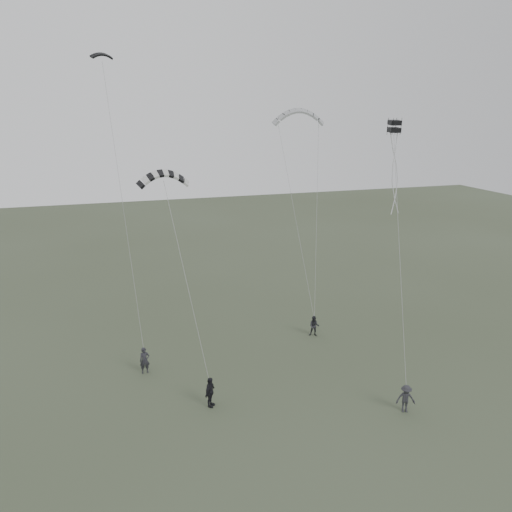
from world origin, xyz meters
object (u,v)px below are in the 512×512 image
object	(u,v)px
flyer_center	(210,392)
flyer_far	(406,399)
kite_dark_small	(102,54)
kite_striped	(163,173)
kite_box	(394,126)
kite_pale_large	(299,111)
flyer_right	(314,326)
flyer_left	(145,360)

from	to	relation	value
flyer_center	flyer_far	xyz separation A→B (m)	(10.27, -3.77, -0.08)
flyer_far	kite_dark_small	bearing A→B (deg)	155.34
flyer_center	flyer_far	world-z (taller)	flyer_center
kite_striped	kite_box	world-z (taller)	kite_box
kite_dark_small	kite_box	size ratio (longest dim) A/B	1.84
flyer_center	kite_box	xyz separation A→B (m)	(12.72, 3.28, 14.36)
kite_pale_large	flyer_right	bearing A→B (deg)	-84.92
flyer_right	kite_box	distance (m)	15.27
flyer_center	kite_pale_large	xyz separation A→B (m)	(10.65, 13.93, 15.29)
kite_dark_small	kite_pale_large	size ratio (longest dim) A/B	0.33
flyer_far	kite_striped	world-z (taller)	kite_striped
kite_dark_small	kite_box	bearing A→B (deg)	-39.81
flyer_center	kite_dark_small	world-z (taller)	kite_dark_small
flyer_right	flyer_far	world-z (taller)	flyer_far
flyer_left	flyer_center	xyz separation A→B (m)	(3.18, -4.96, 0.03)
flyer_left	kite_dark_small	xyz separation A→B (m)	(-1.01, 5.05, 18.68)
flyer_right	kite_dark_small	xyz separation A→B (m)	(-13.59, 3.23, 18.78)
flyer_center	kite_striped	distance (m)	12.76
flyer_right	kite_pale_large	distance (m)	17.04
flyer_center	kite_dark_small	distance (m)	21.58
flyer_center	kite_striped	xyz separation A→B (m)	(-1.44, 4.52, 11.84)
flyer_right	kite_pale_large	xyz separation A→B (m)	(1.26, 7.15, 15.41)
flyer_left	flyer_center	world-z (taller)	flyer_center
flyer_right	kite_dark_small	distance (m)	23.40
flyer_left	flyer_right	bearing A→B (deg)	5.38
flyer_right	flyer_center	xyz separation A→B (m)	(-9.40, -6.78, 0.12)
flyer_left	flyer_right	size ratio (longest dim) A/B	1.13
flyer_center	flyer_far	bearing A→B (deg)	-73.13
kite_dark_small	kite_striped	size ratio (longest dim) A/B	0.46
kite_striped	kite_box	xyz separation A→B (m)	(14.16, -1.24, 2.52)
flyer_center	flyer_left	bearing A→B (deg)	69.66
flyer_center	kite_box	world-z (taller)	kite_box
flyer_left	kite_dark_small	distance (m)	19.38
flyer_left	kite_striped	world-z (taller)	kite_striped
flyer_far	kite_striped	bearing A→B (deg)	163.69
flyer_far	flyer_left	bearing A→B (deg)	165.98
flyer_center	kite_striped	size ratio (longest dim) A/B	0.62
flyer_left	flyer_center	bearing A→B (deg)	-60.22
kite_dark_small	kite_box	xyz separation A→B (m)	(16.91, -6.73, -4.29)
kite_dark_small	kite_pale_large	world-z (taller)	kite_dark_small
flyer_far	flyer_right	bearing A→B (deg)	113.69
flyer_right	flyer_left	bearing A→B (deg)	-143.45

